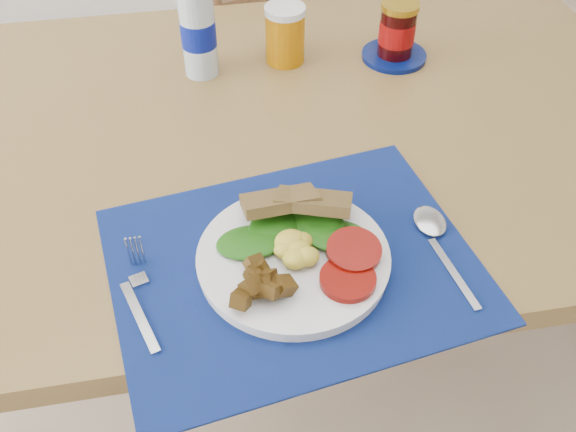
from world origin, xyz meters
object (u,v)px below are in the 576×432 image
at_px(juice_glass, 285,36).
at_px(jam_on_saucer, 397,35).
at_px(chair_far, 258,25).
at_px(water_bottle, 198,26).
at_px(breakfast_plate, 290,257).

relative_size(juice_glass, jam_on_saucer, 0.83).
distance_m(chair_far, water_bottle, 0.65).
relative_size(chair_far, water_bottle, 4.86).
bearing_deg(chair_far, breakfast_plate, 64.17).
relative_size(chair_far, jam_on_saucer, 8.49).
distance_m(chair_far, jam_on_saucer, 0.65).
distance_m(water_bottle, jam_on_saucer, 0.37).
distance_m(breakfast_plate, juice_glass, 0.53).
bearing_deg(juice_glass, chair_far, 88.04).
xyz_separation_m(chair_far, juice_glass, (-0.02, -0.53, 0.26)).
xyz_separation_m(water_bottle, juice_glass, (0.16, 0.02, -0.04)).
xyz_separation_m(chair_far, jam_on_saucer, (0.19, -0.56, 0.26)).
xyz_separation_m(chair_far, water_bottle, (-0.18, -0.55, 0.30)).
xyz_separation_m(juice_glass, jam_on_saucer, (0.21, -0.03, -0.00)).
distance_m(breakfast_plate, water_bottle, 0.52).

